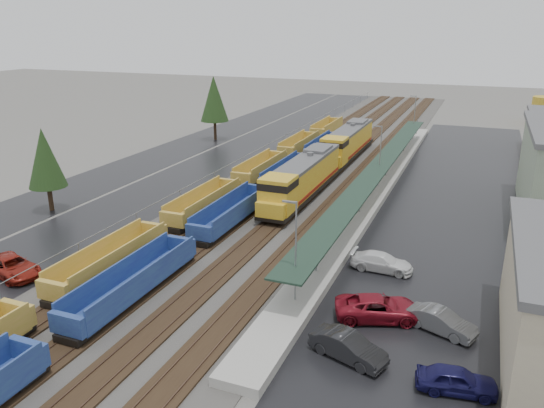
% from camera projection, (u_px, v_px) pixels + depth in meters
% --- Properties ---
extents(ballast_strip, '(20.00, 160.00, 0.08)m').
position_uv_depth(ballast_strip, '(325.00, 165.00, 76.11)').
color(ballast_strip, '#302D2B').
rests_on(ballast_strip, ground).
extents(trackbed, '(14.60, 160.00, 0.22)m').
position_uv_depth(trackbed, '(325.00, 164.00, 76.07)').
color(trackbed, black).
rests_on(trackbed, ground).
extents(west_parking_lot, '(10.00, 160.00, 0.02)m').
position_uv_depth(west_parking_lot, '(231.00, 156.00, 81.41)').
color(west_parking_lot, black).
rests_on(west_parking_lot, ground).
extents(west_road, '(9.00, 160.00, 0.02)m').
position_uv_depth(west_road, '(175.00, 150.00, 84.93)').
color(west_road, black).
rests_on(west_road, ground).
extents(east_commuter_lot, '(16.00, 100.00, 0.02)m').
position_uv_depth(east_commuter_lot, '(460.00, 201.00, 60.63)').
color(east_commuter_lot, black).
rests_on(east_commuter_lot, ground).
extents(station_platform, '(3.00, 80.00, 8.00)m').
position_uv_depth(station_platform, '(378.00, 186.00, 63.75)').
color(station_platform, '#9E9B93').
rests_on(station_platform, ground).
extents(chainlink_fence, '(0.08, 160.04, 2.02)m').
position_uv_depth(chainlink_fence, '(260.00, 151.00, 77.58)').
color(chainlink_fence, gray).
rests_on(chainlink_fence, ground).
extents(tree_west_near, '(3.96, 3.96, 9.00)m').
position_uv_depth(tree_west_near, '(45.00, 158.00, 55.63)').
color(tree_west_near, '#332316').
rests_on(tree_west_near, ground).
extents(tree_west_far, '(4.84, 4.84, 11.00)m').
position_uv_depth(tree_west_far, '(214.00, 99.00, 90.74)').
color(tree_west_far, '#332316').
rests_on(tree_west_far, ground).
extents(locomotive_lead, '(3.24, 21.33, 4.83)m').
position_uv_depth(locomotive_lead, '(302.00, 179.00, 60.10)').
color(locomotive_lead, black).
rests_on(locomotive_lead, ground).
extents(locomotive_trail, '(3.24, 21.33, 4.83)m').
position_uv_depth(locomotive_trail, '(348.00, 143.00, 78.57)').
color(locomotive_trail, black).
rests_on(locomotive_trail, ground).
extents(well_string_yellow, '(2.63, 105.68, 2.33)m').
position_uv_depth(well_string_yellow, '(204.00, 204.00, 55.87)').
color(well_string_yellow, '#A58E2D').
rests_on(well_string_yellow, ground).
extents(well_string_blue, '(2.61, 96.68, 2.31)m').
position_uv_depth(well_string_blue, '(191.00, 243.00, 45.96)').
color(well_string_blue, navy).
rests_on(well_string_blue, ground).
extents(parked_car_west_c, '(4.07, 6.16, 1.57)m').
position_uv_depth(parked_car_west_c, '(12.00, 267.00, 42.24)').
color(parked_car_west_c, maroon).
rests_on(parked_car_west_c, ground).
extents(parked_car_east_a, '(3.16, 5.11, 1.59)m').
position_uv_depth(parked_car_east_a, '(348.00, 347.00, 31.68)').
color(parked_car_east_a, black).
rests_on(parked_car_east_a, ground).
extents(parked_car_east_b, '(4.52, 6.45, 1.64)m').
position_uv_depth(parked_car_east_b, '(378.00, 308.00, 35.99)').
color(parked_car_east_b, maroon).
rests_on(parked_car_east_b, ground).
extents(parked_car_east_c, '(2.19, 5.11, 1.47)m').
position_uv_depth(parked_car_east_c, '(382.00, 262.00, 43.15)').
color(parked_car_east_c, silver).
rests_on(parked_car_east_c, ground).
extents(parked_car_east_d, '(2.36, 4.55, 1.48)m').
position_uv_depth(parked_car_east_d, '(457.00, 380.00, 28.79)').
color(parked_car_east_d, '#131243').
rests_on(parked_car_east_d, ground).
extents(parked_car_east_e, '(3.09, 4.80, 1.50)m').
position_uv_depth(parked_car_east_e, '(441.00, 322.00, 34.48)').
color(parked_car_east_e, '#515256').
rests_on(parked_car_east_e, ground).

